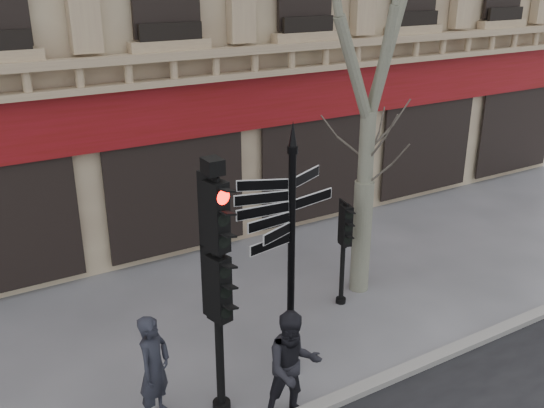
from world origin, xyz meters
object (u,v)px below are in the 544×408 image
Objects in this scene: fingerpost at (292,212)px; pedestrian_b at (293,367)px; pedestrian_a at (154,369)px; traffic_signal_main at (216,261)px; traffic_signal_secondary at (344,236)px.

pedestrian_b is (-0.62, -1.04, -2.06)m from fingerpost.
pedestrian_b is at bearing -69.76° from pedestrian_a.
traffic_signal_main is 2.05m from pedestrian_b.
traffic_signal_secondary reaches higher than pedestrian_a.
pedestrian_a is at bearing 178.19° from fingerpost.
pedestrian_a is (-0.93, 0.37, -1.75)m from traffic_signal_main.
traffic_signal_secondary is at bearing 54.17° from pedestrian_b.
fingerpost is at bearing -39.87° from pedestrian_a.
traffic_signal_secondary is 1.23× the size of pedestrian_a.
fingerpost is 1.57m from traffic_signal_main.
pedestrian_b is (-2.77, -2.41, -0.60)m from traffic_signal_secondary.
traffic_signal_secondary is (3.65, 1.69, -1.11)m from traffic_signal_main.
pedestrian_b is (1.81, -1.09, 0.04)m from pedestrian_a.
fingerpost is 2.48× the size of pedestrian_a.
fingerpost is at bearing -135.72° from traffic_signal_secondary.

